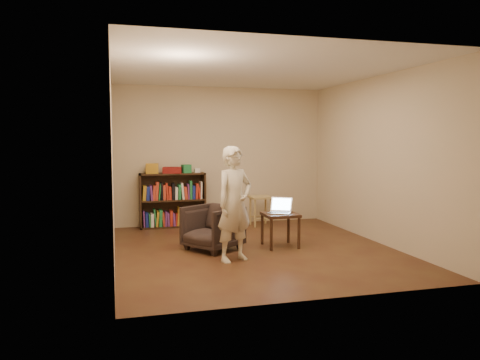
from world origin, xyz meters
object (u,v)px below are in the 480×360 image
object	(u,v)px
armchair	(213,228)
person	(235,204)
stool	(260,202)
side_table	(280,219)
bookshelf	(173,203)
laptop	(280,209)

from	to	relation	value
armchair	person	bearing A→B (deg)	-22.23
stool	side_table	distance (m)	1.74
armchair	bookshelf	bearing A→B (deg)	155.58
armchair	side_table	world-z (taller)	armchair
side_table	bookshelf	bearing A→B (deg)	124.13
stool	person	world-z (taller)	person
laptop	armchair	bearing A→B (deg)	-151.57
armchair	person	xyz separation A→B (m)	(0.15, -0.70, 0.44)
side_table	laptop	xyz separation A→B (m)	(0.01, 0.04, 0.14)
bookshelf	side_table	distance (m)	2.45
armchair	person	size ratio (longest dim) A/B	0.47
stool	laptop	bearing A→B (deg)	-97.46
stool	armchair	distance (m)	2.08
stool	laptop	distance (m)	1.70
side_table	person	size ratio (longest dim) A/B	0.33
person	bookshelf	bearing A→B (deg)	75.36
armchair	side_table	xyz separation A→B (m)	(1.02, -0.07, 0.10)
side_table	person	distance (m)	1.12
person	armchair	bearing A→B (deg)	76.98
stool	side_table	size ratio (longest dim) A/B	1.09
bookshelf	person	distance (m)	2.72
laptop	person	world-z (taller)	person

